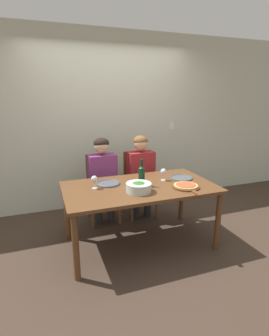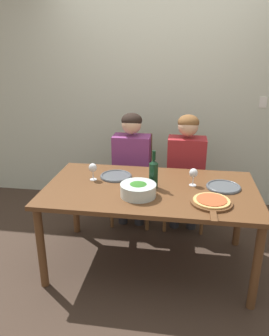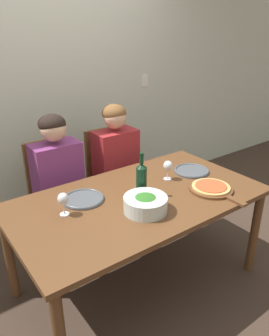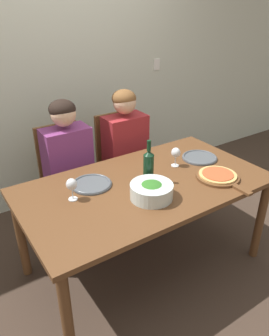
% 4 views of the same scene
% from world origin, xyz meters
% --- Properties ---
extents(ground_plane, '(40.00, 40.00, 0.00)m').
position_xyz_m(ground_plane, '(0.00, 0.00, 0.00)').
color(ground_plane, '#3D2D23').
extents(back_wall, '(10.00, 0.06, 2.70)m').
position_xyz_m(back_wall, '(0.00, 1.38, 1.35)').
color(back_wall, beige).
rests_on(back_wall, ground).
extents(dining_table, '(1.74, 0.96, 0.74)m').
position_xyz_m(dining_table, '(0.00, 0.00, 0.66)').
color(dining_table, brown).
rests_on(dining_table, ground).
extents(chair_left, '(0.42, 0.42, 0.95)m').
position_xyz_m(chair_left, '(-0.27, 0.83, 0.50)').
color(chair_left, brown).
rests_on(chair_left, ground).
extents(chair_right, '(0.42, 0.42, 0.95)m').
position_xyz_m(chair_right, '(0.29, 0.83, 0.50)').
color(chair_right, brown).
rests_on(chair_right, ground).
extents(person_woman, '(0.47, 0.51, 1.21)m').
position_xyz_m(person_woman, '(-0.27, 0.71, 0.73)').
color(person_woman, '#28282D').
rests_on(person_woman, ground).
extents(person_man, '(0.47, 0.51, 1.21)m').
position_xyz_m(person_man, '(0.29, 0.71, 0.73)').
color(person_man, '#28282D').
rests_on(person_man, ground).
extents(wine_bottle, '(0.07, 0.07, 0.32)m').
position_xyz_m(wine_bottle, '(0.02, -0.00, 0.87)').
color(wine_bottle, black).
rests_on(wine_bottle, dining_table).
extents(broccoli_bowl, '(0.28, 0.28, 0.11)m').
position_xyz_m(broccoli_bowl, '(-0.08, -0.17, 0.79)').
color(broccoli_bowl, silver).
rests_on(broccoli_bowl, dining_table).
extents(dinner_plate_left, '(0.28, 0.28, 0.02)m').
position_xyz_m(dinner_plate_left, '(-0.33, 0.18, 0.75)').
color(dinner_plate_left, '#4C5156').
rests_on(dinner_plate_left, dining_table).
extents(dinner_plate_right, '(0.28, 0.28, 0.02)m').
position_xyz_m(dinner_plate_right, '(0.59, 0.08, 0.75)').
color(dinner_plate_right, '#4C5156').
rests_on(dinner_plate_right, dining_table).
extents(pizza_on_board, '(0.31, 0.45, 0.04)m').
position_xyz_m(pizza_on_board, '(0.48, -0.23, 0.76)').
color(pizza_on_board, brown).
rests_on(pizza_on_board, dining_table).
extents(wine_glass_left, '(0.07, 0.07, 0.15)m').
position_xyz_m(wine_glass_left, '(-0.51, 0.09, 0.85)').
color(wine_glass_left, silver).
rests_on(wine_glass_left, dining_table).
extents(wine_glass_right, '(0.07, 0.07, 0.15)m').
position_xyz_m(wine_glass_right, '(0.34, 0.09, 0.85)').
color(wine_glass_right, silver).
rests_on(wine_glass_right, dining_table).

